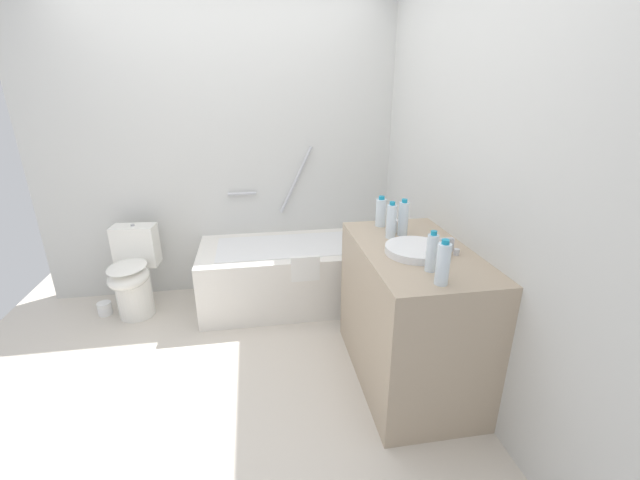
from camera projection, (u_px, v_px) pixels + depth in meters
The scene contains 15 objects.
ground_plane at pixel (236, 376), 2.66m from camera, with size 3.83×3.83×0.00m, color beige.
wall_back_tiled at pixel (230, 150), 3.47m from camera, with size 3.23×0.10×2.54m, color silver.
wall_right_mirror at pixel (468, 177), 2.43m from camera, with size 0.10×3.05×2.54m, color silver.
bathtub at pixel (301, 271), 3.51m from camera, with size 1.69×0.76×1.30m.
toilet at pixel (133, 274), 3.30m from camera, with size 0.37×0.55×0.73m.
vanity_counter at pixel (409, 315), 2.52m from camera, with size 0.63×1.10×0.89m, color tan.
sink_basin at pixel (416, 250), 2.29m from camera, with size 0.35×0.35×0.04m, color white.
sink_faucet at pixel (450, 245), 2.32m from camera, with size 0.11×0.15×0.09m.
water_bottle_0 at pixel (381, 212), 2.72m from camera, with size 0.07×0.07×0.21m.
water_bottle_1 at pixel (391, 221), 2.50m from camera, with size 0.06×0.06×0.23m.
water_bottle_2 at pixel (443, 264), 1.91m from camera, with size 0.07×0.07×0.23m.
water_bottle_3 at pixel (403, 218), 2.54m from camera, with size 0.06×0.06×0.24m.
water_bottle_4 at pixel (432, 252), 2.05m from camera, with size 0.06×0.06×0.22m.
drinking_glass_0 at pixel (391, 226), 2.62m from camera, with size 0.07×0.07×0.08m, color white.
toilet_paper_roll at pixel (105, 308), 3.37m from camera, with size 0.11×0.11×0.11m, color white.
Camera 1 is at (0.19, -2.23, 1.78)m, focal length 22.73 mm.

